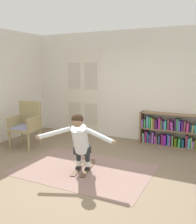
{
  "coord_description": "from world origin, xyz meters",
  "views": [
    {
      "loc": [
        2.13,
        -3.82,
        1.94
      ],
      "look_at": [
        -0.07,
        0.65,
        1.05
      ],
      "focal_mm": 40.3,
      "sensor_mm": 36.0,
      "label": 1
    }
  ],
  "objects_px": {
    "wicker_chair": "(26,123)",
    "skis_pair": "(84,168)",
    "person_skier": "(80,138)",
    "bookshelf": "(171,132)"
  },
  "relations": [
    {
      "from": "bookshelf",
      "to": "wicker_chair",
      "type": "height_order",
      "value": "wicker_chair"
    },
    {
      "from": "wicker_chair",
      "to": "skis_pair",
      "type": "relative_size",
      "value": 1.36
    },
    {
      "from": "skis_pair",
      "to": "person_skier",
      "type": "height_order",
      "value": "person_skier"
    },
    {
      "from": "wicker_chair",
      "to": "bookshelf",
      "type": "bearing_deg",
      "value": 25.96
    },
    {
      "from": "bookshelf",
      "to": "skis_pair",
      "type": "relative_size",
      "value": 2.0
    },
    {
      "from": "person_skier",
      "to": "skis_pair",
      "type": "bearing_deg",
      "value": 102.57
    },
    {
      "from": "bookshelf",
      "to": "person_skier",
      "type": "height_order",
      "value": "person_skier"
    },
    {
      "from": "bookshelf",
      "to": "wicker_chair",
      "type": "distance_m",
      "value": 3.59
    },
    {
      "from": "bookshelf",
      "to": "skis_pair",
      "type": "distance_m",
      "value": 2.56
    },
    {
      "from": "wicker_chair",
      "to": "person_skier",
      "type": "bearing_deg",
      "value": -22.57
    }
  ]
}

